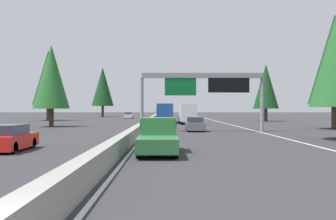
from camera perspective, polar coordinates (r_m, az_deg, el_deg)
The scene contains 17 objects.
ground_plane at distance 64.63m, azimuth -2.25°, elevation -1.85°, with size 320.00×320.00×0.00m, color #2D2D30.
median_barrier at distance 84.60m, azimuth -2.01°, elevation -1.04°, with size 180.00×0.56×0.90m, color gray.
shoulder_stripe_right at distance 75.17m, azimuth 6.82°, elevation -1.55°, with size 160.00×0.16×0.01m, color silver.
shoulder_stripe_median at distance 74.61m, azimuth -1.81°, elevation -1.56°, with size 160.00×0.16×0.01m, color silver.
sign_gantry_overhead at distance 38.96m, azimuth 5.41°, elevation 3.77°, with size 0.50×12.68×5.98m.
pickup_mid_center at distance 20.24m, azimuth -1.48°, elevation -3.88°, with size 5.60×2.00×1.86m.
sedan_far_center at distance 39.48m, azimuth 4.07°, elevation -2.20°, with size 4.40×1.80×1.47m.
bus_near_right at distance 62.87m, azimuth -0.47°, elevation -0.34°, with size 11.50×2.55×3.10m.
sedan_far_right at distance 120.58m, azimuth 2.82°, elevation -0.54°, with size 4.40×1.80×1.47m.
box_truck_far_left at distance 58.05m, azimuth 2.93°, elevation -0.49°, with size 8.50×2.40×2.95m.
oncoming_near at distance 89.85m, azimuth -5.94°, elevation -0.82°, with size 4.40×1.80×1.47m.
oncoming_far at distance 22.97m, azimuth -22.74°, elevation -3.98°, with size 4.40×1.80×1.47m.
conifer_right_near at distance 47.47m, azimuth 23.76°, elevation 7.01°, with size 5.77×5.77×13.12m.
conifer_right_mid at distance 72.05m, azimuth 14.50°, elevation 3.46°, with size 4.64×4.64×10.54m.
conifer_left_near at distance 51.42m, azimuth -17.14°, elevation 4.79°, with size 4.67×4.67×10.61m.
conifer_left_mid at distance 77.53m, azimuth -17.56°, elevation 4.64°, with size 6.01×6.01×13.66m.
conifer_left_far at distance 107.21m, azimuth -9.79°, elevation 3.49°, with size 6.09×6.09×13.85m.
Camera 1 is at (-4.55, -2.13, 2.37)m, focal length 40.55 mm.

